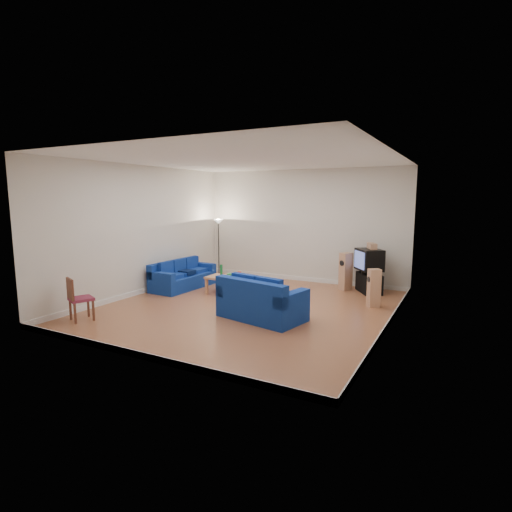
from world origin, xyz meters
The scene contains 16 objects.
room centered at (0.00, 0.00, 1.54)m, with size 6.01×6.51×3.21m.
sofa_three_seat centered at (-2.50, 0.87, 0.27)m, with size 0.88×1.91×0.73m.
sofa_loveseat centered at (0.63, -0.62, 0.32)m, with size 1.83×1.25×0.84m.
coffee_table centered at (-0.98, 0.88, 0.38)m, with size 1.21×0.63×0.44m.
bottle centered at (-1.27, 0.91, 0.58)m, with size 0.07×0.07×0.29m, color #197233.
tissue_box centered at (-0.93, 0.86, 0.48)m, with size 0.23×0.13×0.10m, color green.
red_canister centered at (-0.78, 0.97, 0.51)m, with size 0.10×0.10×0.14m, color red.
remote centered at (-0.68, 0.74, 0.45)m, with size 0.17×0.05×0.02m, color black.
tv_stand centered at (2.06, 2.70, 0.25)m, with size 0.80×0.45×0.49m, color black.
av_receiver centered at (2.04, 2.67, 0.54)m, with size 0.41×0.34×0.10m, color black.
television centered at (2.04, 2.65, 0.86)m, with size 0.83×0.86×0.54m.
centre_speaker centered at (2.08, 2.73, 1.20)m, with size 0.41×0.16×0.14m, color tan.
speaker_left centered at (1.44, 2.70, 0.49)m, with size 0.34×0.36×0.99m.
speaker_right centered at (2.45, 1.34, 0.43)m, with size 0.32×0.31×0.85m.
floor_lamp centered at (-2.45, 2.61, 1.46)m, with size 0.30×0.30×1.76m.
dining_chair centered at (-2.48, -2.40, 0.48)m, with size 0.55×0.55×0.87m.
Camera 1 is at (4.17, -7.48, 2.41)m, focal length 28.00 mm.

